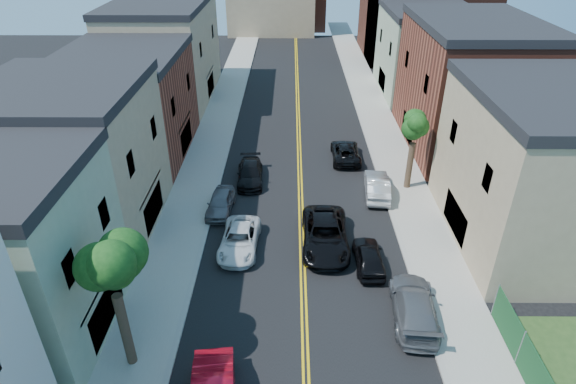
{
  "coord_description": "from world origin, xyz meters",
  "views": [
    {
      "loc": [
        -0.71,
        -0.68,
        17.84
      ],
      "look_at": [
        -0.89,
        26.0,
        2.0
      ],
      "focal_mm": 29.7,
      "sensor_mm": 36.0,
      "label": 1
    }
  ],
  "objects_px": {
    "black_car_left": "(250,173)",
    "grey_car_right": "(414,306)",
    "white_pickup": "(240,240)",
    "grey_car_left": "(220,203)",
    "black_car_right": "(369,257)",
    "black_suv_lane": "(325,235)",
    "dark_car_right_far": "(346,152)",
    "silver_car_right": "(377,186)"
  },
  "relations": [
    {
      "from": "white_pickup",
      "to": "black_car_right",
      "type": "distance_m",
      "value": 7.77
    },
    {
      "from": "grey_car_left",
      "to": "grey_car_right",
      "type": "bearing_deg",
      "value": -38.14
    },
    {
      "from": "grey_car_left",
      "to": "black_car_right",
      "type": "relative_size",
      "value": 1.02
    },
    {
      "from": "black_car_left",
      "to": "dark_car_right_far",
      "type": "bearing_deg",
      "value": 23.78
    },
    {
      "from": "grey_car_right",
      "to": "grey_car_left",
      "type": "bearing_deg",
      "value": -36.56
    },
    {
      "from": "grey_car_right",
      "to": "silver_car_right",
      "type": "distance_m",
      "value": 12.09
    },
    {
      "from": "grey_car_left",
      "to": "dark_car_right_far",
      "type": "xyz_separation_m",
      "value": [
        9.3,
        8.01,
        -0.01
      ]
    },
    {
      "from": "grey_car_left",
      "to": "black_car_right",
      "type": "bearing_deg",
      "value": -28.26
    },
    {
      "from": "black_car_left",
      "to": "black_suv_lane",
      "type": "distance_m",
      "value": 9.63
    },
    {
      "from": "silver_car_right",
      "to": "black_car_left",
      "type": "bearing_deg",
      "value": -7.22
    },
    {
      "from": "black_car_right",
      "to": "black_suv_lane",
      "type": "bearing_deg",
      "value": -38.87
    },
    {
      "from": "dark_car_right_far",
      "to": "black_suv_lane",
      "type": "distance_m",
      "value": 12.13
    },
    {
      "from": "black_car_left",
      "to": "dark_car_right_far",
      "type": "relative_size",
      "value": 0.96
    },
    {
      "from": "grey_car_right",
      "to": "black_suv_lane",
      "type": "bearing_deg",
      "value": -50.18
    },
    {
      "from": "black_suv_lane",
      "to": "grey_car_right",
      "type": "bearing_deg",
      "value": -54.49
    },
    {
      "from": "black_car_right",
      "to": "dark_car_right_far",
      "type": "xyz_separation_m",
      "value": [
        0.0,
        13.8,
        -0.0
      ]
    },
    {
      "from": "white_pickup",
      "to": "black_car_left",
      "type": "bearing_deg",
      "value": 92.91
    },
    {
      "from": "grey_car_left",
      "to": "black_suv_lane",
      "type": "relative_size",
      "value": 0.67
    },
    {
      "from": "white_pickup",
      "to": "dark_car_right_far",
      "type": "bearing_deg",
      "value": 61.01
    },
    {
      "from": "white_pickup",
      "to": "black_car_right",
      "type": "xyz_separation_m",
      "value": [
        7.6,
        -1.59,
        0.0
      ]
    },
    {
      "from": "white_pickup",
      "to": "grey_car_right",
      "type": "height_order",
      "value": "grey_car_right"
    },
    {
      "from": "white_pickup",
      "to": "black_car_left",
      "type": "xyz_separation_m",
      "value": [
        0.0,
        8.42,
        0.0
      ]
    },
    {
      "from": "black_car_left",
      "to": "grey_car_right",
      "type": "xyz_separation_m",
      "value": [
        9.3,
        -14.06,
        0.1
      ]
    },
    {
      "from": "white_pickup",
      "to": "silver_car_right",
      "type": "relative_size",
      "value": 1.04
    },
    {
      "from": "white_pickup",
      "to": "grey_car_left",
      "type": "height_order",
      "value": "grey_car_left"
    },
    {
      "from": "white_pickup",
      "to": "silver_car_right",
      "type": "distance_m",
      "value": 11.32
    },
    {
      "from": "white_pickup",
      "to": "silver_car_right",
      "type": "height_order",
      "value": "silver_car_right"
    },
    {
      "from": "black_car_left",
      "to": "grey_car_right",
      "type": "relative_size",
      "value": 0.88
    },
    {
      "from": "black_car_left",
      "to": "grey_car_left",
      "type": "bearing_deg",
      "value": -114.62
    },
    {
      "from": "white_pickup",
      "to": "black_suv_lane",
      "type": "relative_size",
      "value": 0.8
    },
    {
      "from": "black_car_left",
      "to": "black_car_right",
      "type": "relative_size",
      "value": 1.18
    },
    {
      "from": "white_pickup",
      "to": "grey_car_right",
      "type": "bearing_deg",
      "value": -28.29
    },
    {
      "from": "black_car_right",
      "to": "grey_car_right",
      "type": "bearing_deg",
      "value": 112.43
    },
    {
      "from": "grey_car_left",
      "to": "dark_car_right_far",
      "type": "bearing_deg",
      "value": 44.4
    },
    {
      "from": "black_car_right",
      "to": "dark_car_right_far",
      "type": "height_order",
      "value": "same"
    },
    {
      "from": "grey_car_left",
      "to": "white_pickup",
      "type": "bearing_deg",
      "value": -64.3
    },
    {
      "from": "white_pickup",
      "to": "grey_car_left",
      "type": "distance_m",
      "value": 4.53
    },
    {
      "from": "white_pickup",
      "to": "grey_car_right",
      "type": "xyz_separation_m",
      "value": [
        9.3,
        -5.63,
        0.1
      ]
    },
    {
      "from": "grey_car_right",
      "to": "dark_car_right_far",
      "type": "distance_m",
      "value": 17.92
    },
    {
      "from": "black_car_right",
      "to": "black_suv_lane",
      "type": "height_order",
      "value": "black_suv_lane"
    },
    {
      "from": "grey_car_right",
      "to": "dark_car_right_far",
      "type": "bearing_deg",
      "value": -79.34
    },
    {
      "from": "black_car_right",
      "to": "silver_car_right",
      "type": "xyz_separation_m",
      "value": [
        1.7,
        8.05,
        0.09
      ]
    }
  ]
}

